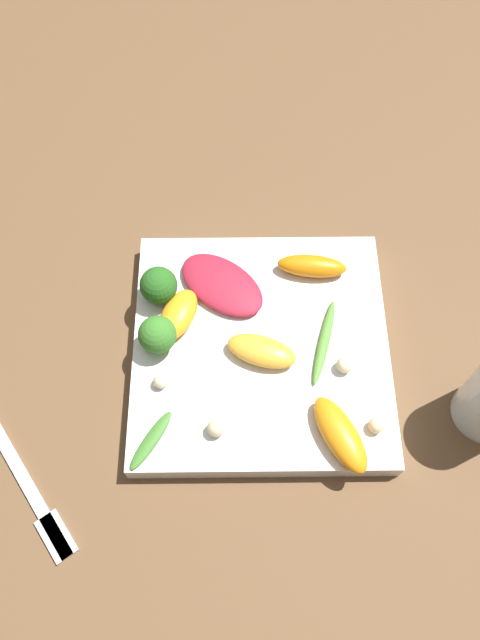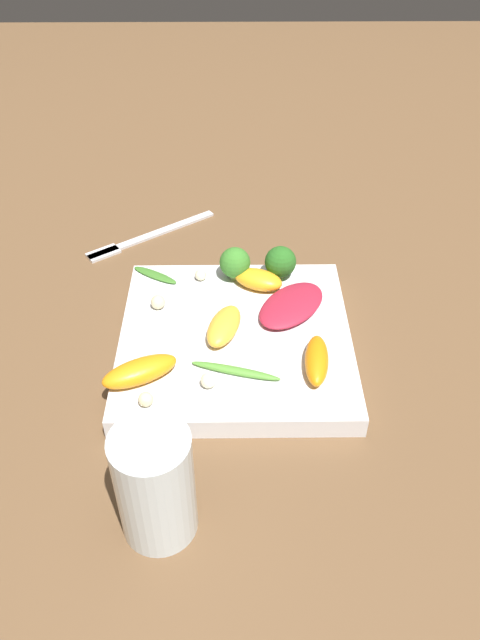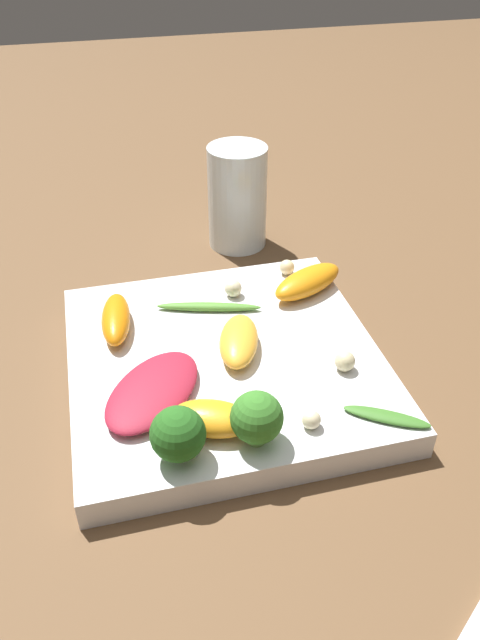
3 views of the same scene
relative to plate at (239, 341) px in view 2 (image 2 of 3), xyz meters
The scene contains 17 objects.
ground_plane 0.01m from the plate, ahead, with size 2.40×2.40×0.00m, color brown.
plate is the anchor object (origin of this frame).
drinking_glass 0.22m from the plate, 163.31° to the left, with size 0.06×0.06×0.11m.
fork 0.24m from the plate, 31.44° to the left, with size 0.12×0.16×0.01m.
radicchio_leaf_0 0.07m from the plate, 58.81° to the right, with size 0.11×0.10×0.01m.
orange_segment_0 0.10m from the plate, 123.28° to the right, with size 0.07×0.03×0.02m.
orange_segment_1 0.02m from the plate, 82.39° to the left, with size 0.07×0.05×0.02m.
orange_segment_2 0.09m from the plate, 18.63° to the right, with size 0.05×0.06×0.02m.
orange_segment_3 0.12m from the plate, 125.70° to the left, with size 0.06×0.08×0.02m.
broccoli_floret_0 0.11m from the plate, 28.29° to the right, with size 0.04×0.04×0.04m.
broccoli_floret_1 0.10m from the plate, ahead, with size 0.04×0.04×0.04m.
arugula_sprig_0 0.06m from the plate, behind, with size 0.03×0.09×0.01m.
arugula_sprig_1 0.14m from the plate, 43.39° to the left, with size 0.04×0.06×0.00m.
macadamia_nut_0 0.13m from the plate, 139.99° to the left, with size 0.01×0.01×0.01m.
macadamia_nut_1 0.10m from the plate, 23.26° to the left, with size 0.01×0.01×0.01m.
macadamia_nut_2 0.10m from the plate, 63.63° to the left, with size 0.02×0.02×0.02m.
macadamia_nut_3 0.08m from the plate, 161.31° to the left, with size 0.02×0.02×0.02m.
Camera 2 is at (-0.49, 0.00, 0.46)m, focal length 35.00 mm.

